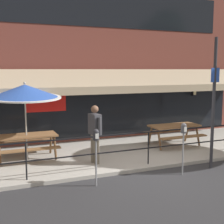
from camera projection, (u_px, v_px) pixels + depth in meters
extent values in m
plane|color=#2D2D30|center=(153.00, 170.00, 8.84)|extent=(120.00, 120.00, 0.00)
cube|color=#ADA89E|center=(124.00, 152.00, 10.66)|extent=(15.00, 4.00, 0.10)
cube|color=brown|center=(100.00, 51.00, 12.25)|extent=(15.00, 0.50, 7.14)
cube|color=black|center=(103.00, 8.00, 11.80)|extent=(10.50, 0.02, 1.40)
cube|color=black|center=(103.00, 107.00, 12.31)|extent=(12.00, 0.02, 2.30)
cube|color=red|center=(46.00, 102.00, 11.40)|extent=(1.50, 0.02, 0.70)
cube|color=tan|center=(108.00, 79.00, 11.66)|extent=(13.80, 0.92, 0.70)
cube|color=tan|center=(113.00, 90.00, 11.25)|extent=(13.80, 0.08, 0.28)
cube|color=black|center=(192.00, 88.00, 13.67)|extent=(0.04, 0.28, 0.04)
cube|color=black|center=(194.00, 92.00, 13.56)|extent=(0.18, 0.18, 0.28)
cube|color=beige|center=(194.00, 92.00, 13.56)|extent=(0.13, 0.19, 0.20)
cylinder|color=black|center=(26.00, 161.00, 7.73)|extent=(0.04, 0.04, 0.95)
cylinder|color=black|center=(148.00, 148.00, 9.04)|extent=(0.04, 0.04, 0.95)
cube|color=black|center=(149.00, 132.00, 8.97)|extent=(13.80, 0.04, 0.04)
cube|color=black|center=(148.00, 148.00, 9.04)|extent=(13.80, 0.03, 0.03)
cube|color=brown|center=(26.00, 136.00, 9.47)|extent=(1.80, 0.80, 0.05)
cube|color=brown|center=(29.00, 150.00, 8.98)|extent=(1.80, 0.26, 0.04)
cube|color=brown|center=(24.00, 141.00, 10.04)|extent=(1.80, 0.26, 0.04)
cylinder|color=brown|center=(55.00, 147.00, 9.53)|extent=(0.07, 0.30, 0.73)
cylinder|color=brown|center=(51.00, 143.00, 10.11)|extent=(0.07, 0.30, 0.73)
cylinder|color=brown|center=(0.00, 153.00, 8.92)|extent=(0.07, 0.30, 0.73)
cube|color=brown|center=(174.00, 126.00, 11.18)|extent=(1.80, 0.80, 0.05)
cube|color=brown|center=(184.00, 137.00, 10.69)|extent=(1.80, 0.26, 0.04)
cube|color=brown|center=(165.00, 131.00, 11.75)|extent=(1.80, 0.26, 0.04)
cylinder|color=brown|center=(198.00, 136.00, 11.24)|extent=(0.07, 0.30, 0.73)
cylinder|color=brown|center=(187.00, 132.00, 11.82)|extent=(0.07, 0.30, 0.73)
cylinder|color=brown|center=(159.00, 139.00, 10.63)|extent=(0.07, 0.30, 0.73)
cylinder|color=brown|center=(150.00, 136.00, 11.21)|extent=(0.07, 0.30, 0.73)
cylinder|color=#B7B2A8|center=(26.00, 122.00, 9.40)|extent=(0.04, 0.04, 2.30)
cone|color=#2D56B7|center=(25.00, 91.00, 9.27)|extent=(2.10, 2.12, 0.51)
cylinder|color=white|center=(25.00, 97.00, 9.30)|extent=(2.14, 2.14, 0.15)
sphere|color=#B7B2A8|center=(24.00, 83.00, 9.24)|extent=(0.07, 0.07, 0.07)
cylinder|color=#665B4C|center=(93.00, 148.00, 9.22)|extent=(0.15, 0.15, 0.86)
cylinder|color=#665B4C|center=(97.00, 149.00, 9.06)|extent=(0.15, 0.15, 0.86)
cube|color=#38383D|center=(95.00, 124.00, 9.04)|extent=(0.31, 0.44, 0.60)
cylinder|color=#38383D|center=(90.00, 124.00, 9.26)|extent=(0.10, 0.10, 0.54)
cylinder|color=#38383D|center=(100.00, 127.00, 8.83)|extent=(0.10, 0.10, 0.54)
sphere|color=brown|center=(95.00, 109.00, 8.98)|extent=(0.22, 0.22, 0.22)
cylinder|color=gray|center=(96.00, 163.00, 7.57)|extent=(0.04, 0.04, 1.15)
cylinder|color=#2D2D33|center=(96.00, 136.00, 7.48)|extent=(0.15, 0.15, 0.20)
sphere|color=#2D2D33|center=(96.00, 132.00, 7.47)|extent=(0.14, 0.14, 0.14)
cube|color=silver|center=(97.00, 136.00, 7.41)|extent=(0.08, 0.01, 0.13)
cylinder|color=gray|center=(183.00, 154.00, 8.41)|extent=(0.04, 0.04, 1.15)
cylinder|color=#4C4C51|center=(184.00, 129.00, 8.32)|extent=(0.15, 0.15, 0.20)
sphere|color=#4C4C51|center=(184.00, 126.00, 8.31)|extent=(0.14, 0.14, 0.14)
cube|color=silver|center=(185.00, 129.00, 8.25)|extent=(0.08, 0.01, 0.13)
cylinder|color=#2D2D33|center=(213.00, 104.00, 8.80)|extent=(0.09, 0.09, 3.72)
cube|color=blue|center=(215.00, 75.00, 8.68)|extent=(0.28, 0.02, 0.40)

